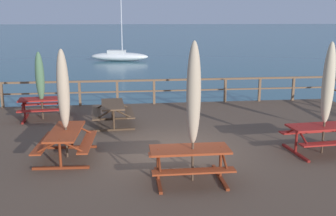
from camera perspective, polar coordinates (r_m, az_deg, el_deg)
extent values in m
plane|color=#2D5B6B|center=(11.18, 0.57, -9.54)|extent=(600.00, 600.00, 0.00)
cube|color=brown|center=(11.05, 0.58, -7.89)|extent=(16.16, 12.28, 0.69)
cube|color=brown|center=(16.47, -2.11, 4.19)|extent=(15.86, 0.09, 0.08)
cube|color=brown|center=(16.55, -2.10, 2.57)|extent=(15.86, 0.07, 0.06)
cube|color=brown|center=(17.25, -23.62, 1.72)|extent=(0.10, 0.10, 1.05)
cube|color=brown|center=(16.85, -18.45, 1.91)|extent=(0.10, 0.10, 1.05)
cube|color=brown|center=(16.60, -13.08, 2.09)|extent=(0.10, 0.10, 1.05)
cube|color=brown|center=(16.51, -7.60, 2.25)|extent=(0.10, 0.10, 1.05)
cube|color=brown|center=(16.56, -2.10, 2.39)|extent=(0.10, 0.10, 1.05)
cube|color=brown|center=(16.76, 3.32, 2.51)|extent=(0.10, 0.10, 1.05)
cube|color=brown|center=(17.11, 8.56, 2.61)|extent=(0.10, 0.10, 1.05)
cube|color=brown|center=(17.59, 13.55, 2.68)|extent=(0.10, 0.10, 1.05)
cube|color=brown|center=(18.21, 18.25, 2.72)|extent=(0.10, 0.10, 1.05)
cube|color=brown|center=(18.93, 22.61, 2.75)|extent=(0.10, 0.10, 1.05)
cube|color=brown|center=(18.93, 22.61, 2.75)|extent=(0.10, 0.10, 1.05)
cube|color=maroon|center=(11.38, 22.49, -2.55)|extent=(2.09, 0.90, 0.05)
cube|color=maroon|center=(11.02, 23.93, -4.81)|extent=(2.05, 0.42, 0.04)
cube|color=maroon|center=(11.91, 20.91, -3.24)|extent=(2.05, 0.42, 0.04)
cube|color=maroon|center=(11.16, 18.53, -6.35)|extent=(0.18, 1.40, 0.06)
cylinder|color=maroon|center=(11.05, 18.66, -4.69)|extent=(0.07, 0.07, 0.74)
cylinder|color=maroon|center=(10.76, 19.47, -4.01)|extent=(0.10, 0.63, 0.37)
cylinder|color=maroon|center=(11.22, 18.05, -3.20)|extent=(0.10, 0.63, 0.37)
cube|color=#993819|center=(8.72, 3.28, -6.21)|extent=(1.82, 0.78, 0.05)
cube|color=#993819|center=(8.31, 3.90, -9.44)|extent=(1.82, 0.30, 0.04)
cube|color=#993819|center=(9.34, 2.68, -6.81)|extent=(1.82, 0.30, 0.04)
cube|color=maroon|center=(8.90, -1.49, -10.71)|extent=(0.09, 1.40, 0.06)
cylinder|color=maroon|center=(8.76, -1.51, -8.68)|extent=(0.07, 0.07, 0.74)
cylinder|color=maroon|center=(8.42, -1.35, -7.99)|extent=(0.06, 0.63, 0.37)
cylinder|color=maroon|center=(8.95, -1.67, -6.70)|extent=(0.06, 0.63, 0.37)
cube|color=maroon|center=(9.12, 7.80, -10.20)|extent=(0.09, 1.40, 0.06)
cylinder|color=maroon|center=(8.99, 7.87, -8.21)|extent=(0.07, 0.07, 0.74)
cylinder|color=maroon|center=(8.66, 8.37, -7.53)|extent=(0.06, 0.63, 0.37)
cylinder|color=maroon|center=(9.17, 7.49, -6.30)|extent=(0.06, 0.63, 0.37)
cube|color=#993819|center=(10.42, -15.12, -3.39)|extent=(0.86, 1.97, 0.05)
cube|color=#993819|center=(10.41, -11.99, -4.96)|extent=(0.38, 1.95, 0.04)
cube|color=#993819|center=(10.63, -17.99, -4.95)|extent=(0.38, 1.95, 0.04)
cube|color=maroon|center=(9.92, -15.74, -8.62)|extent=(1.40, 0.15, 0.06)
cylinder|color=maroon|center=(9.80, -15.87, -6.78)|extent=(0.07, 0.07, 0.74)
cylinder|color=maroon|center=(9.67, -14.32, -5.57)|extent=(0.63, 0.09, 0.37)
cylinder|color=maroon|center=(9.79, -17.56, -5.55)|extent=(0.63, 0.09, 0.37)
cube|color=maroon|center=(11.37, -14.15, -5.69)|extent=(1.40, 0.15, 0.06)
cylinder|color=maroon|center=(11.27, -14.25, -4.05)|extent=(0.07, 0.07, 0.74)
cylinder|color=maroon|center=(11.16, -12.90, -2.97)|extent=(0.63, 0.09, 0.37)
cylinder|color=maroon|center=(11.26, -15.71, -2.98)|extent=(0.63, 0.09, 0.37)
cube|color=maroon|center=(14.81, -18.08, 1.29)|extent=(1.85, 0.92, 0.05)
cube|color=maroon|center=(14.32, -18.22, -0.34)|extent=(1.81, 0.44, 0.04)
cube|color=maroon|center=(15.41, -17.80, 0.62)|extent=(1.81, 0.44, 0.04)
cube|color=maroon|center=(15.06, -20.60, -1.49)|extent=(0.21, 1.40, 0.06)
cylinder|color=maroon|center=(14.98, -20.70, -0.24)|extent=(0.07, 0.07, 0.74)
cylinder|color=maroon|center=(14.66, -20.93, 0.35)|extent=(0.11, 0.63, 0.37)
cylinder|color=maroon|center=(15.20, -20.62, 0.81)|extent=(0.11, 0.63, 0.37)
cube|color=maroon|center=(14.90, -15.15, -1.25)|extent=(0.21, 1.40, 0.06)
cylinder|color=maroon|center=(14.82, -15.23, 0.03)|extent=(0.07, 0.07, 0.74)
cylinder|color=maroon|center=(14.50, -15.34, 0.62)|extent=(0.11, 0.63, 0.37)
cylinder|color=maroon|center=(15.05, -15.23, 1.08)|extent=(0.11, 0.63, 0.37)
cube|color=brown|center=(13.35, -8.30, 0.56)|extent=(0.86, 1.86, 0.05)
cube|color=brown|center=(13.45, -5.88, -0.60)|extent=(0.38, 1.84, 0.04)
cube|color=brown|center=(13.42, -10.65, -0.79)|extent=(0.38, 1.84, 0.04)
cube|color=#432F1F|center=(12.82, -8.08, -3.25)|extent=(1.40, 0.16, 0.06)
cylinder|color=#432F1F|center=(12.73, -8.13, -1.78)|extent=(0.07, 0.07, 0.74)
cylinder|color=#432F1F|center=(12.68, -6.90, -0.77)|extent=(0.63, 0.09, 0.37)
cylinder|color=#432F1F|center=(12.67, -9.43, -0.87)|extent=(0.63, 0.09, 0.37)
cube|color=#432F1F|center=(14.23, -8.31, -1.59)|extent=(1.40, 0.16, 0.06)
cylinder|color=#432F1F|center=(14.15, -8.36, -0.26)|extent=(0.07, 0.07, 0.74)
cylinder|color=#432F1F|center=(14.11, -7.25, 0.65)|extent=(0.63, 0.09, 0.37)
cylinder|color=#432F1F|center=(14.09, -9.52, 0.56)|extent=(0.63, 0.09, 0.37)
cylinder|color=#4C3828|center=(11.12, 22.66, 0.85)|extent=(0.06, 0.06, 2.90)
ellipsoid|color=#CCB793|center=(11.03, 22.89, 3.45)|extent=(0.32, 0.32, 2.20)
cylinder|color=#7A6E58|center=(11.06, 22.82, 2.61)|extent=(0.21, 0.21, 0.05)
cone|color=#4C3828|center=(10.92, 23.37, 8.65)|extent=(0.10, 0.10, 0.14)
cylinder|color=#4C3828|center=(8.46, 3.81, -1.37)|extent=(0.06, 0.06, 3.02)
ellipsoid|color=tan|center=(8.34, 3.87, 2.19)|extent=(0.32, 0.32, 2.30)
cylinder|color=#71614F|center=(8.37, 3.85, 1.03)|extent=(0.21, 0.21, 0.05)
cone|color=#4C3828|center=(8.20, 3.98, 9.38)|extent=(0.10, 0.10, 0.14)
cylinder|color=#4C3828|center=(10.32, -15.27, 0.08)|extent=(0.06, 0.06, 2.75)
ellipsoid|color=tan|center=(10.23, -15.44, 2.73)|extent=(0.32, 0.32, 2.09)
cylinder|color=#71614F|center=(10.26, -15.38, 1.87)|extent=(0.21, 0.21, 0.05)
cone|color=#4C3828|center=(10.10, -15.77, 8.08)|extent=(0.10, 0.10, 0.14)
cylinder|color=#4C3828|center=(14.68, -18.54, 2.90)|extent=(0.06, 0.06, 2.36)
ellipsoid|color=#4C704C|center=(14.61, -18.66, 4.51)|extent=(0.32, 0.32, 1.79)
cylinder|color=#2D432D|center=(14.63, -18.62, 3.99)|extent=(0.21, 0.21, 0.05)
cone|color=#4C3828|center=(14.52, -18.90, 7.75)|extent=(0.10, 0.10, 0.14)
ellipsoid|color=white|center=(40.41, -7.27, 7.64)|extent=(6.21, 2.85, 0.90)
cube|color=silver|center=(40.43, -7.71, 8.33)|extent=(1.98, 1.43, 0.36)
cylinder|color=silver|center=(40.16, -7.00, 13.00)|extent=(0.10, 0.10, 7.00)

